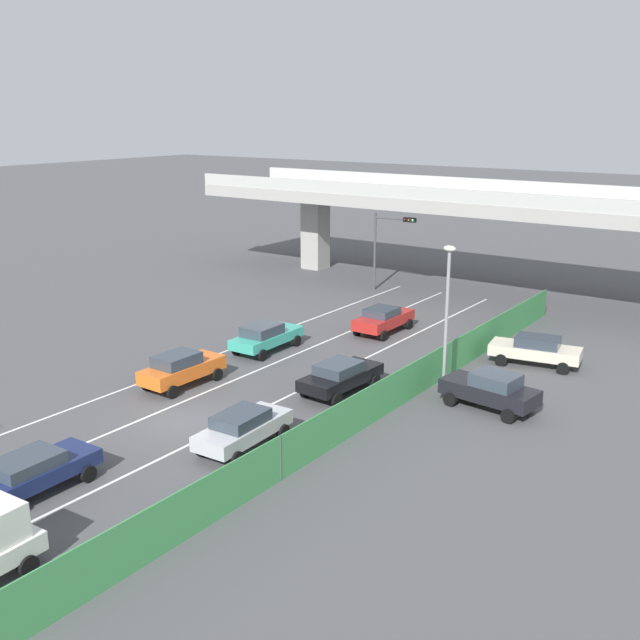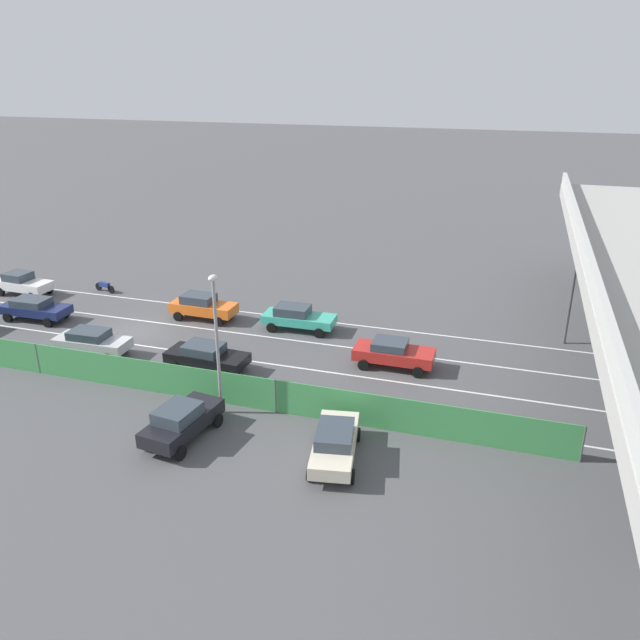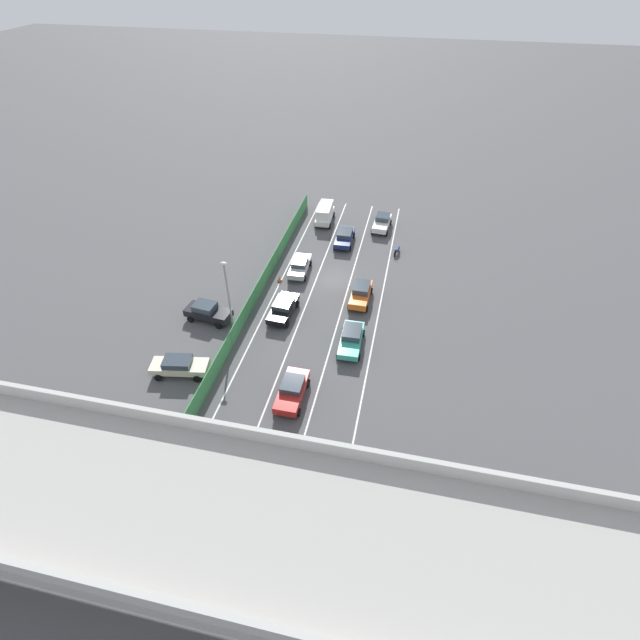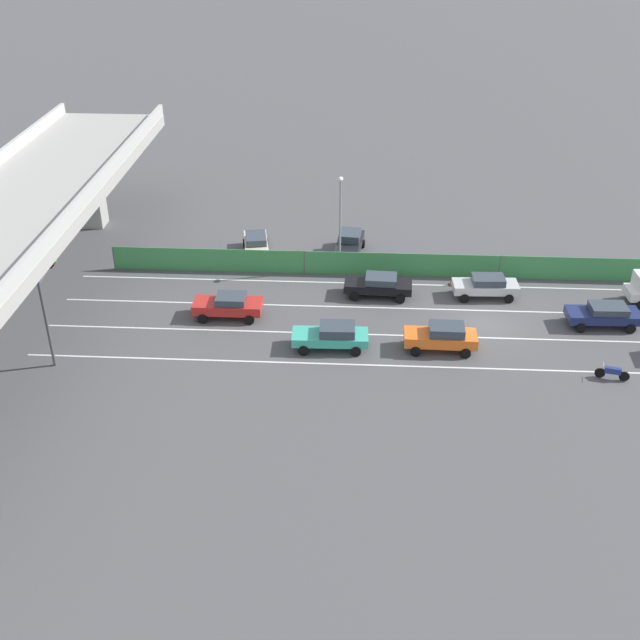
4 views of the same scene
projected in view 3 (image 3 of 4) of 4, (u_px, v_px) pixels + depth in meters
name	position (u px, v px, depth m)	size (l,w,h in m)	color
ground_plane	(333.00, 279.00, 50.12)	(300.00, 300.00, 0.00)	#4C4C4F
lane_line_left_edge	(378.00, 316.00, 45.29)	(0.14, 46.45, 0.01)	silver
lane_line_mid_left	(341.00, 311.00, 45.88)	(0.14, 46.45, 0.01)	silver
lane_line_mid_right	(305.00, 307.00, 46.47)	(0.14, 46.45, 0.01)	silver
lane_line_right_edge	(270.00, 302.00, 47.05)	(0.14, 46.45, 0.01)	silver
elevated_overpass	(216.00, 518.00, 23.12)	(46.31, 9.13, 7.96)	#A09E99
green_fence	(256.00, 293.00, 46.72)	(0.10, 42.55, 1.79)	#3D8E4C
car_sedan_black	(283.00, 307.00, 44.95)	(2.26, 4.74, 1.54)	black
car_sedan_navy	(345.00, 237.00, 55.37)	(2.12, 4.69, 1.50)	navy
car_taxi_orange	(361.00, 293.00, 46.63)	(1.99, 4.48, 1.72)	orange
car_van_white	(325.00, 213.00, 59.22)	(2.15, 4.77, 2.19)	silver
car_sedan_red	(292.00, 390.00, 36.85)	(2.07, 4.53, 1.59)	red
car_taxi_teal	(351.00, 338.00, 41.55)	(2.11, 4.73, 1.60)	teal
car_sedan_silver	(300.00, 265.00, 50.56)	(2.08, 4.54, 1.56)	#B7BABC
car_sedan_white	(382.00, 222.00, 58.02)	(2.20, 4.45, 1.70)	white
motorcycle	(397.00, 250.00, 53.81)	(0.68, 1.92, 0.93)	black
parked_sedan_dark	(208.00, 311.00, 44.36)	(4.52, 2.44, 1.75)	black
parked_sedan_cream	(179.00, 366.00, 38.91)	(4.91, 2.60, 1.59)	beige
traffic_light	(338.00, 492.00, 26.69)	(3.31, 0.54, 5.79)	#47474C
street_lamp	(227.00, 290.00, 41.26)	(0.60, 0.36, 7.16)	gray
traffic_cone	(280.00, 279.00, 49.58)	(0.47, 0.47, 0.69)	orange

